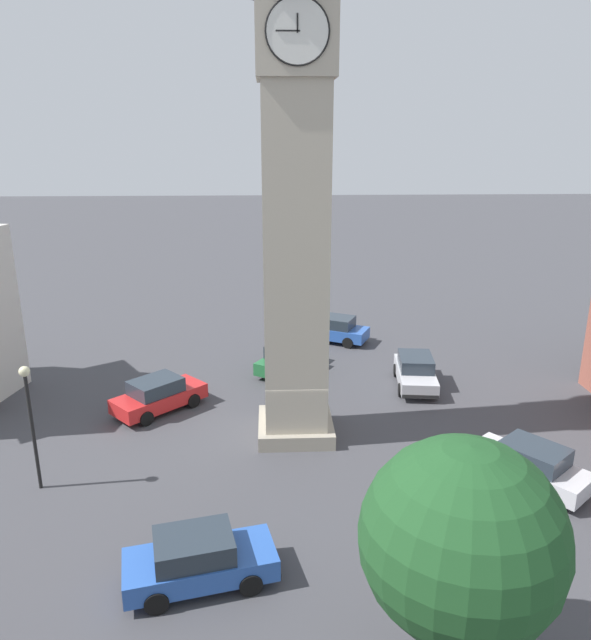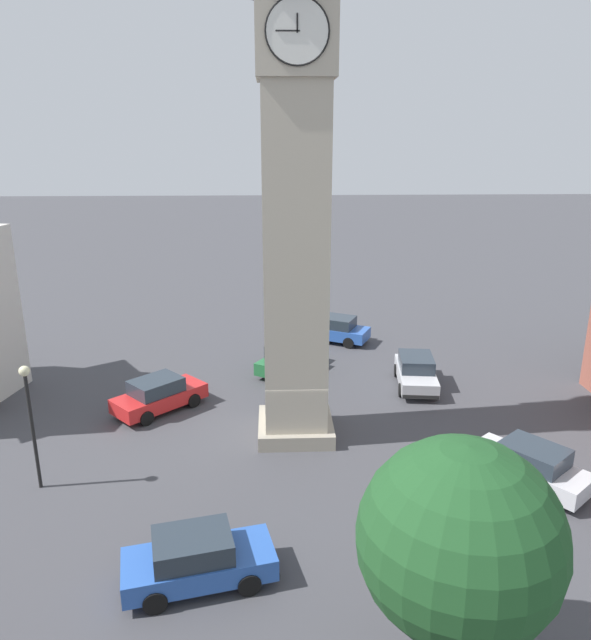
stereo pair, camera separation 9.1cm
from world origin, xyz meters
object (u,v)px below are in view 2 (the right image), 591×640
car_blue_kerb (416,372)px  car_silver_kerb (334,329)px  car_white_side (198,559)px  lamp_post (29,407)px  car_black_far (289,357)px  tree (459,540)px  car_red_corner (529,465)px  car_green_alley (159,395)px  pedestrian (430,480)px  clock_tower (295,71)px

car_blue_kerb → car_silver_kerb: bearing=-64.0°
car_white_side → lamp_post: 8.13m
car_black_far → tree: 19.28m
car_red_corner → car_green_alley: size_ratio=1.02×
car_blue_kerb → car_red_corner: same height
car_blue_kerb → car_silver_kerb: size_ratio=0.96×
tree → lamp_post: size_ratio=1.32×
car_blue_kerb → car_green_alley: (12.02, 2.21, 0.00)m
car_red_corner → tree: tree is taller
car_blue_kerb → pedestrian: 10.01m
car_red_corner → car_blue_kerb: bearing=-77.2°
lamp_post → pedestrian: bearing=172.9°
car_white_side → car_black_far: same height
pedestrian → car_blue_kerb: bearing=-100.6°
clock_tower → car_green_alley: bearing=-22.0°
car_red_corner → car_black_far: size_ratio=0.97×
pedestrian → tree: size_ratio=0.28×
car_white_side → car_green_alley: bearing=-74.8°
lamp_post → clock_tower: bearing=-158.6°
car_silver_kerb → car_white_side: 20.67m
car_black_far → lamp_post: lamp_post is taller
car_blue_kerb → car_silver_kerb: (3.31, -6.78, 0.00)m
car_black_far → tree: bearing=99.0°
clock_tower → car_white_side: bearing=70.4°
pedestrian → lamp_post: 13.53m
tree → car_green_alley: bearing=-58.3°
car_blue_kerb → car_white_side: same height
clock_tower → car_red_corner: bearing=153.2°
car_black_far → tree: tree is taller
car_blue_kerb → lamp_post: (15.12, 8.18, 2.33)m
clock_tower → car_silver_kerb: (-2.74, -11.40, -13.12)m
car_red_corner → car_black_far: bearing=-53.5°
pedestrian → car_black_far: bearing=-70.6°
pedestrian → car_white_side: bearing=24.2°
car_red_corner → tree: (5.12, 7.87, 3.09)m
lamp_post → car_green_alley: bearing=-117.4°
car_silver_kerb → car_white_side: (5.75, 19.86, 0.00)m
clock_tower → car_silver_kerb: clock_tower is taller
car_black_far → car_silver_kerb: bearing=-121.9°
clock_tower → car_silver_kerb: bearing=-103.5°
car_red_corner → car_white_side: same height
car_silver_kerb → car_black_far: (2.81, 4.52, 0.00)m
car_red_corner → pedestrian: 4.00m
tree → pedestrian: bearing=-101.1°
clock_tower → car_green_alley: size_ratio=5.69×
car_silver_kerb → car_red_corner: size_ratio=1.05×
car_red_corner → car_silver_kerb: bearing=-71.2°
car_white_side → lamp_post: (6.06, -4.90, 2.33)m
car_white_side → car_black_far: (-2.94, -15.34, 0.00)m
car_blue_kerb → pedestrian: size_ratio=2.54×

